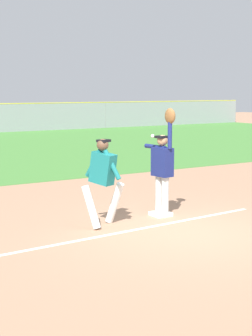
{
  "coord_description": "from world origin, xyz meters",
  "views": [
    {
      "loc": [
        -6.01,
        -7.76,
        2.66
      ],
      "look_at": [
        -0.34,
        1.51,
        1.05
      ],
      "focal_mm": 56.98,
      "sensor_mm": 36.0,
      "label": 1
    }
  ],
  "objects_px": {
    "fielder": "(163,163)",
    "baseball": "(153,136)",
    "first_base": "(161,214)",
    "runner": "(103,176)"
  },
  "relations": [
    {
      "from": "fielder",
      "to": "baseball",
      "type": "xyz_separation_m",
      "value": [
        -0.2,
        0.1,
        0.58
      ]
    },
    {
      "from": "first_base",
      "to": "fielder",
      "type": "bearing_deg",
      "value": -17.41
    },
    {
      "from": "baseball",
      "to": "first_base",
      "type": "bearing_deg",
      "value": -27.01
    },
    {
      "from": "fielder",
      "to": "baseball",
      "type": "distance_m",
      "value": 0.62
    },
    {
      "from": "first_base",
      "to": "baseball",
      "type": "bearing_deg",
      "value": 152.99
    },
    {
      "from": "first_base",
      "to": "fielder",
      "type": "xyz_separation_m",
      "value": [
        0.04,
        -0.01,
        1.08
      ]
    },
    {
      "from": "first_base",
      "to": "runner",
      "type": "xyz_separation_m",
      "value": [
        -1.46,
        -0.11,
        0.96
      ]
    },
    {
      "from": "runner",
      "to": "first_base",
      "type": "bearing_deg",
      "value": -20.04
    },
    {
      "from": "first_base",
      "to": "runner",
      "type": "distance_m",
      "value": 1.75
    },
    {
      "from": "first_base",
      "to": "runner",
      "type": "relative_size",
      "value": 0.22
    }
  ]
}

